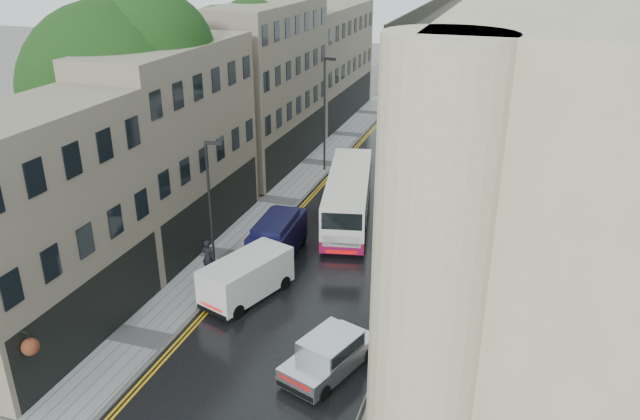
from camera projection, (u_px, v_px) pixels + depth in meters
The scene contains 15 objects.
road at pixel (365, 213), 40.15m from camera, with size 9.00×85.00×0.02m, color black.
left_sidewalk at pixel (280, 201), 41.80m from camera, with size 2.70×85.00×0.12m, color gray.
right_sidewalk at pixel (449, 223), 38.58m from camera, with size 1.80×85.00×0.12m, color slate.
old_shop_row at pixel (242, 102), 42.68m from camera, with size 4.50×56.00×12.00m, color gray, non-canonical shape.
modern_block at pixel (549, 127), 33.13m from camera, with size 8.00×40.00×14.00m, color beige, non-canonical shape.
tree_near at pixel (115, 121), 34.45m from camera, with size 10.56×10.56×13.89m, color black, non-canonical shape.
tree_far at pixel (225, 87), 45.99m from camera, with size 9.24×9.24×12.46m, color black, non-canonical shape.
cream_bus at pixel (325, 216), 35.95m from camera, with size 2.46×10.80×2.95m, color white, non-canonical shape.
white_lorry at pixel (425, 155), 43.55m from camera, with size 2.65×8.83×4.63m, color white, non-canonical shape.
silver_hatchback at pixel (288, 364), 24.37m from camera, with size 1.89×4.33×1.62m, color silver, non-canonical shape.
white_van at pixel (208, 285), 29.45m from camera, with size 2.04×4.76×2.16m, color white, non-canonical shape.
navy_van at pixel (251, 248), 32.75m from camera, with size 1.94×4.85×2.47m, color black, non-canonical shape.
pedestrian at pixel (208, 257), 32.20m from camera, with size 0.69×0.45×1.90m, color black.
lamp_post_near at pixel (211, 214), 30.57m from camera, with size 0.82×0.18×7.32m, color black, non-canonical shape.
lamp_post_far at pixel (324, 116), 45.77m from camera, with size 0.95×0.21×8.42m, color black, non-canonical shape.
Camera 1 is at (8.75, -8.39, 15.99)m, focal length 35.00 mm.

